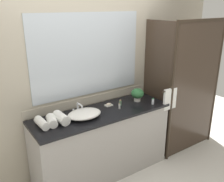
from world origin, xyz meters
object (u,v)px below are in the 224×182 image
amenity_bottle_conditioner (120,106)px  rolled_towel_middle (52,121)px  soap_dish (109,105)px  rolled_towel_near_edge (42,123)px  potted_plant (137,94)px  sink_basin (84,114)px  faucet (78,109)px  rolled_towel_far_edge (61,118)px  amenity_bottle_shampoo (120,103)px  amenity_bottle_lotion (153,101)px

amenity_bottle_conditioner → rolled_towel_middle: rolled_towel_middle is taller
soap_dish → rolled_towel_near_edge: (-0.94, -0.09, 0.03)m
potted_plant → rolled_towel_middle: 1.26m
sink_basin → amenity_bottle_conditioner: sink_basin is taller
rolled_towel_near_edge → amenity_bottle_conditioner: bearing=-3.8°
faucet → potted_plant: (0.86, -0.11, 0.06)m
rolled_towel_middle → rolled_towel_far_edge: bearing=-4.2°
sink_basin → rolled_towel_far_edge: bearing=175.9°
rolled_towel_middle → rolled_towel_far_edge: 0.11m
amenity_bottle_shampoo → amenity_bottle_lotion: 0.44m
faucet → soap_dish: (0.44, -0.03, -0.03)m
soap_dish → amenity_bottle_shampoo: amenity_bottle_shampoo is taller
potted_plant → amenity_bottle_conditioner: 0.38m
amenity_bottle_lotion → rolled_towel_far_edge: 1.26m
amenity_bottle_lotion → amenity_bottle_conditioner: size_ratio=1.10×
soap_dish → amenity_bottle_conditioner: 0.17m
rolled_towel_middle → soap_dish: bearing=7.1°
sink_basin → rolled_towel_near_edge: rolled_towel_near_edge is taller
faucet → rolled_towel_far_edge: bearing=-153.9°
sink_basin → rolled_towel_far_edge: 0.29m
rolled_towel_far_edge → amenity_bottle_shampoo: bearing=1.9°
faucet → rolled_towel_near_edge: bearing=-166.5°
rolled_towel_near_edge → rolled_towel_far_edge: size_ratio=0.99×
amenity_bottle_conditioner → rolled_towel_middle: size_ratio=0.37×
potted_plant → amenity_bottle_lotion: bearing=-64.9°
faucet → amenity_bottle_lotion: (0.96, -0.32, -0.01)m
faucet → amenity_bottle_lotion: size_ratio=2.01×
rolled_towel_middle → rolled_towel_far_edge: size_ratio=0.89×
amenity_bottle_conditioner → rolled_towel_far_edge: 0.79m
soap_dish → rolled_towel_far_edge: (-0.72, -0.11, 0.04)m
potted_plant → soap_dish: size_ratio=1.83×
sink_basin → faucet: size_ratio=2.45×
sink_basin → rolled_towel_near_edge: (-0.51, 0.04, 0.01)m
potted_plant → rolled_towel_far_edge: 1.15m
soap_dish → rolled_towel_far_edge: 0.73m
faucet → amenity_bottle_shampoo: size_ratio=2.15×
sink_basin → potted_plant: size_ratio=2.28×
faucet → amenity_bottle_lotion: bearing=-18.5°
sink_basin → amenity_bottle_shampoo: 0.57m
amenity_bottle_lotion → rolled_towel_middle: rolled_towel_middle is taller
rolled_towel_near_edge → faucet: bearing=13.5°
amenity_bottle_conditioner → rolled_towel_middle: bearing=176.4°
amenity_bottle_conditioner → rolled_towel_far_edge: rolled_towel_far_edge is taller
amenity_bottle_conditioner → faucet: bearing=159.3°
amenity_bottle_shampoo → amenity_bottle_conditioner: bearing=-131.8°
sink_basin → soap_dish: bearing=17.0°
sink_basin → amenity_bottle_lotion: same height
potted_plant → rolled_towel_far_edge: bearing=-178.5°
amenity_bottle_lotion → sink_basin: bearing=170.6°
sink_basin → amenity_bottle_shampoo: size_ratio=5.28×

